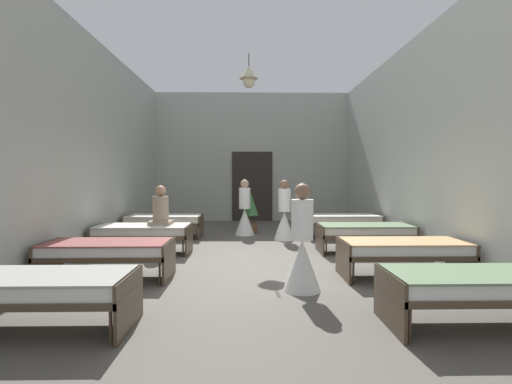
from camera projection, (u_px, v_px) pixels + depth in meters
The scene contains 15 objects.
ground_plane at pixel (255, 266), 6.70m from camera, with size 7.23×13.39×0.10m, color #59544C.
room_shell at pixel (254, 145), 8.03m from camera, with size 7.03×12.99×4.44m.
bed_left_row_0 at pixel (37, 288), 3.79m from camera, with size 1.90×0.84×0.57m.
bed_right_row_0 at pixel (479, 285), 3.88m from camera, with size 1.90×0.84×0.57m.
bed_left_row_1 at pixel (108, 250), 5.69m from camera, with size 1.90×0.84×0.57m.
bed_right_row_1 at pixel (403, 249), 5.78m from camera, with size 1.90×0.84×0.57m.
bed_left_row_2 at pixel (143, 232), 7.59m from camera, with size 1.90×0.84×0.57m.
bed_right_row_2 at pixel (365, 231), 7.67m from camera, with size 1.90×0.84×0.57m.
bed_left_row_3 at pixel (164, 220), 9.49m from camera, with size 1.90×0.84×0.57m.
bed_right_row_3 at pixel (342, 220), 9.57m from camera, with size 1.90×0.84×0.57m.
nurse_near_aisle at pixel (284, 218), 9.15m from camera, with size 0.52×0.52×1.49m.
nurse_mid_aisle at pixel (245, 215), 9.93m from camera, with size 0.52×0.52×1.49m.
nurse_far_aisle at pixel (302, 252), 5.11m from camera, with size 0.52×0.52×1.49m.
patient_seated_primary at pixel (161, 210), 7.63m from camera, with size 0.44×0.44×0.80m.
potted_plant at pixel (250, 209), 10.33m from camera, with size 0.46×0.46×1.16m.
Camera 1 is at (-0.12, -6.64, 1.58)m, focal length 26.28 mm.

